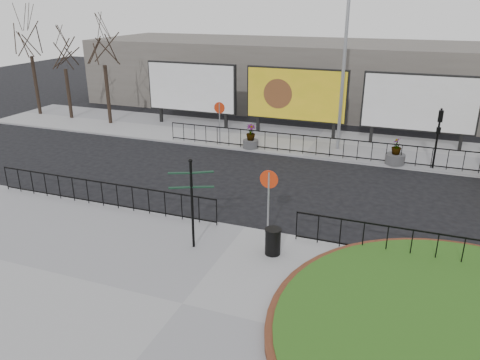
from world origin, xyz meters
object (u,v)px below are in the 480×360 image
at_px(litter_bin, 273,241).
at_px(planter_c, 395,155).
at_px(billboard_mid, 296,95).
at_px(fingerpost_sign, 192,195).
at_px(planter_a, 251,139).
at_px(lamp_post, 344,63).

height_order(litter_bin, planter_c, planter_c).
xyz_separation_m(billboard_mid, planter_c, (6.18, -3.57, -2.02)).
distance_m(fingerpost_sign, planter_a, 11.66).
bearing_deg(planter_a, planter_c, 0.00).
relative_size(litter_bin, planter_c, 0.66).
xyz_separation_m(billboard_mid, planter_a, (-1.61, -3.57, -1.98)).
xyz_separation_m(fingerpost_sign, litter_bin, (2.64, 0.48, -1.43)).
bearing_deg(lamp_post, planter_c, -26.73).
height_order(fingerpost_sign, litter_bin, fingerpost_sign).
bearing_deg(billboard_mid, litter_bin, -78.21).
distance_m(lamp_post, litter_bin, 13.22).
bearing_deg(billboard_mid, planter_c, -30.01).
distance_m(lamp_post, fingerpost_sign, 13.56).
relative_size(fingerpost_sign, litter_bin, 3.46).
height_order(litter_bin, planter_a, planter_a).
relative_size(planter_a, planter_c, 0.98).
bearing_deg(fingerpost_sign, billboard_mid, 68.98).
bearing_deg(planter_c, planter_a, 180.00).
bearing_deg(billboard_mid, fingerpost_sign, -88.52).
relative_size(litter_bin, planter_a, 0.67).
distance_m(lamp_post, planter_a, 6.45).
bearing_deg(lamp_post, planter_a, -160.90).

